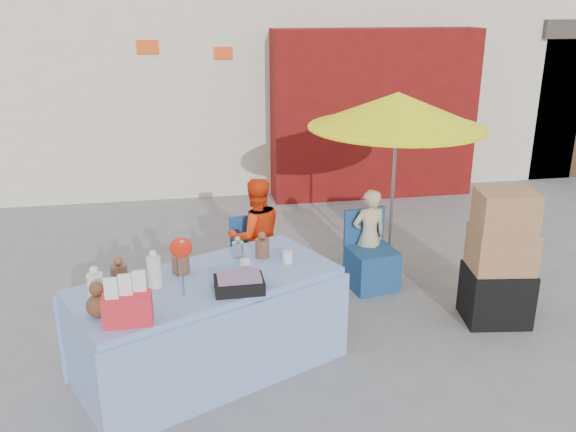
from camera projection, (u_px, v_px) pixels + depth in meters
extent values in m
plane|color=slate|center=(280.00, 338.00, 5.71)|extent=(80.00, 80.00, 0.00)
cube|color=silver|center=(218.00, 42.00, 11.45)|extent=(12.00, 5.00, 4.50)
cube|color=maroon|center=(374.00, 115.00, 9.54)|extent=(3.20, 0.60, 2.60)
cube|color=#4C331E|center=(555.00, 97.00, 11.96)|extent=(2.60, 3.00, 2.40)
cube|color=#3F3833|center=(566.00, 25.00, 11.51)|extent=(2.80, 3.20, 0.30)
cube|color=#F64E14|center=(148.00, 47.00, 8.88)|extent=(0.32, 0.04, 0.20)
cube|color=#F64E14|center=(223.00, 53.00, 9.10)|extent=(0.28, 0.04, 0.18)
cube|color=#829CD1|center=(208.00, 325.00, 5.12)|extent=(2.35, 1.78, 0.85)
cube|color=#829CD1|center=(239.00, 354.00, 4.75)|extent=(2.01, 0.96, 0.79)
cube|color=#829CD1|center=(183.00, 305.00, 5.51)|extent=(2.01, 0.96, 0.79)
cylinder|color=white|center=(96.00, 287.00, 4.61)|extent=(0.16, 0.16, 0.20)
cylinder|color=brown|center=(119.00, 275.00, 4.83)|extent=(0.18, 0.18, 0.18)
cylinder|color=white|center=(154.00, 272.00, 4.81)|extent=(0.15, 0.15, 0.25)
cylinder|color=brown|center=(181.00, 264.00, 5.06)|extent=(0.19, 0.19, 0.16)
cylinder|color=#B2B2B7|center=(238.00, 249.00, 5.39)|extent=(0.13, 0.13, 0.14)
cylinder|color=brown|center=(262.00, 248.00, 5.37)|extent=(0.16, 0.16, 0.17)
cylinder|color=white|center=(245.00, 266.00, 5.10)|extent=(0.12, 0.12, 0.10)
cylinder|color=white|center=(287.00, 257.00, 5.27)|extent=(0.12, 0.12, 0.10)
sphere|color=brown|center=(98.00, 306.00, 4.36)|extent=(0.17, 0.17, 0.17)
ellipsoid|color=red|center=(181.00, 248.00, 4.56)|extent=(0.18, 0.12, 0.17)
cube|color=red|center=(128.00, 310.00, 4.25)|extent=(0.37, 0.29, 0.23)
cube|color=black|center=(239.00, 285.00, 4.76)|extent=(0.46, 0.41, 0.10)
cube|color=navy|center=(258.00, 277.00, 6.46)|extent=(0.55, 0.53, 0.45)
cube|color=navy|center=(252.00, 233.00, 6.51)|extent=(0.48, 0.12, 0.40)
cube|color=navy|center=(372.00, 268.00, 6.66)|extent=(0.55, 0.53, 0.45)
cube|color=navy|center=(364.00, 226.00, 6.72)|extent=(0.48, 0.12, 0.40)
imported|color=#F83B0D|center=(256.00, 236.00, 6.46)|extent=(0.69, 0.58, 1.27)
imported|color=#C2B789|center=(369.00, 237.00, 6.70)|extent=(0.43, 0.32, 1.08)
cylinder|color=gray|center=(393.00, 191.00, 6.73)|extent=(0.04, 0.04, 2.00)
cone|color=#FFFE0D|center=(398.00, 110.00, 6.43)|extent=(1.90, 1.90, 0.38)
cylinder|color=#FFFE0D|center=(397.00, 127.00, 6.49)|extent=(1.90, 1.90, 0.02)
cube|color=black|center=(496.00, 295.00, 5.96)|extent=(0.67, 0.57, 0.55)
cube|color=#B0774F|center=(502.00, 249.00, 5.80)|extent=(0.63, 0.52, 0.42)
cube|color=#B0774F|center=(506.00, 211.00, 5.64)|extent=(0.58, 0.47, 0.37)
ellipsoid|color=yellow|center=(148.00, 366.00, 5.03)|extent=(0.73, 0.63, 0.29)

